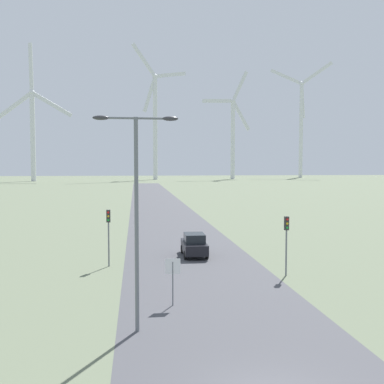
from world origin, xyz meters
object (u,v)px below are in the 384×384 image
object	(u,v)px
streetlamp	(136,196)
wind_turbine_center	(155,117)
car_approaching	(194,245)
wind_turbine_left	(33,125)
traffic_light_post_near_left	(108,225)
wind_turbine_far_right	(301,121)
wind_turbine_right	(233,131)
stop_sign_near	(173,273)
traffic_light_post_near_right	(287,232)

from	to	relation	value
streetlamp	wind_turbine_center	bearing A→B (deg)	87.27
wind_turbine_center	car_approaching	bearing A→B (deg)	-91.59
streetlamp	wind_turbine_left	world-z (taller)	wind_turbine_left
traffic_light_post_near_left	wind_turbine_far_right	bearing A→B (deg)	66.11
streetlamp	wind_turbine_center	xyz separation A→B (m)	(9.94, 208.43, 25.30)
car_approaching	wind_turbine_right	size ratio (longest dim) A/B	0.07
stop_sign_near	wind_turbine_left	size ratio (longest dim) A/B	0.04
traffic_light_post_near_left	traffic_light_post_near_right	xyz separation A→B (m)	(11.78, -4.23, -0.12)
wind_turbine_left	traffic_light_post_near_left	bearing A→B (deg)	-76.14
traffic_light_post_near_left	traffic_light_post_near_right	world-z (taller)	traffic_light_post_near_left
traffic_light_post_near_left	wind_turbine_left	world-z (taller)	wind_turbine_left
wind_turbine_far_right	traffic_light_post_near_right	bearing A→B (deg)	-110.95
streetlamp	car_approaching	xyz separation A→B (m)	(4.60, 15.92, -5.07)
streetlamp	wind_turbine_far_right	size ratio (longest dim) A/B	0.14
wind_turbine_right	wind_turbine_far_right	xyz separation A→B (m)	(46.39, 24.92, 7.94)
wind_turbine_right	wind_turbine_left	bearing A→B (deg)	-168.32
stop_sign_near	wind_turbine_center	distance (m)	207.28
wind_turbine_center	wind_turbine_far_right	xyz separation A→B (m)	(86.87, 27.58, 1.87)
wind_turbine_left	wind_turbine_center	xyz separation A→B (m)	(55.88, 17.27, 5.82)
traffic_light_post_near_left	streetlamp	bearing A→B (deg)	-81.31
traffic_light_post_near_left	stop_sign_near	bearing A→B (deg)	-68.17
car_approaching	wind_turbine_left	size ratio (longest dim) A/B	0.07
traffic_light_post_near_left	car_approaching	distance (m)	7.51
traffic_light_post_near_right	wind_turbine_far_right	xyz separation A→B (m)	(87.02, 227.23, 30.27)
traffic_light_post_near_left	wind_turbine_left	xyz separation A→B (m)	(-43.95, 178.17, 22.46)
streetlamp	wind_turbine_left	bearing A→B (deg)	103.51
traffic_light_post_near_left	wind_turbine_far_right	distance (m)	245.77
traffic_light_post_near_left	wind_turbine_center	distance (m)	197.83
wind_turbine_center	wind_turbine_far_right	distance (m)	91.16
traffic_light_post_near_right	wind_turbine_center	bearing A→B (deg)	89.96
car_approaching	wind_turbine_right	xyz separation A→B (m)	(45.81, 195.16, 24.30)
stop_sign_near	car_approaching	bearing A→B (deg)	77.55
traffic_light_post_near_left	wind_turbine_left	size ratio (longest dim) A/B	0.07
car_approaching	traffic_light_post_near_left	bearing A→B (deg)	-156.10
stop_sign_near	traffic_light_post_near_left	distance (m)	10.39
traffic_light_post_near_right	wind_turbine_center	xyz separation A→B (m)	(0.16, 199.66, 28.40)
traffic_light_post_near_right	wind_turbine_right	bearing A→B (deg)	78.64
car_approaching	wind_turbine_right	world-z (taller)	wind_turbine_right
stop_sign_near	wind_turbine_right	size ratio (longest dim) A/B	0.04
stop_sign_near	wind_turbine_far_right	bearing A→B (deg)	67.79
stop_sign_near	car_approaching	distance (m)	12.82
traffic_light_post_near_right	car_approaching	distance (m)	9.05
traffic_light_post_near_right	wind_turbine_left	world-z (taller)	wind_turbine_left
wind_turbine_right	wind_turbine_far_right	distance (m)	53.26
traffic_light_post_near_right	wind_turbine_left	distance (m)	192.05
streetlamp	wind_turbine_right	bearing A→B (deg)	76.57
stop_sign_near	car_approaching	xyz separation A→B (m)	(2.76, 12.49, -0.81)
stop_sign_near	traffic_light_post_near_right	world-z (taller)	traffic_light_post_near_right
traffic_light_post_near_left	wind_turbine_right	xyz separation A→B (m)	(52.41, 198.09, 22.21)
traffic_light_post_near_right	wind_turbine_right	world-z (taller)	wind_turbine_right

